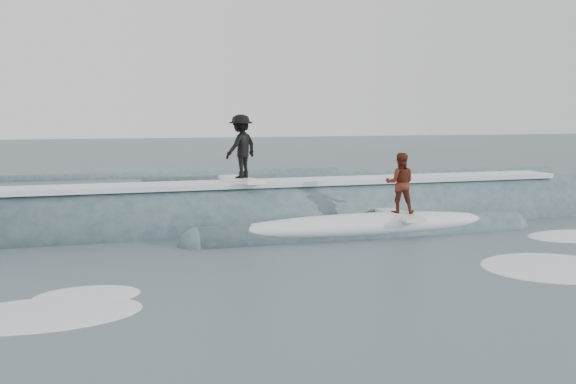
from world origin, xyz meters
name	(u,v)px	position (x,y,z in m)	size (l,w,h in m)	color
ground	(364,276)	(0.00, 0.00, 0.00)	(160.00, 160.00, 0.00)	#3B4B57
breaking_wave	(285,225)	(0.16, 5.93, 0.03)	(24.31, 4.04, 2.51)	#334E56
surfer_black	(241,149)	(-1.07, 6.13, 2.25)	(1.31, 2.07, 1.88)	white
surfer_red	(400,187)	(2.77, 3.93, 1.27)	(0.96, 2.01, 1.72)	white
whitewater	(413,280)	(0.77, -0.58, 0.00)	(16.07, 7.87, 0.10)	white
far_swells	(212,185)	(0.24, 17.65, 0.00)	(37.73, 8.65, 0.80)	#334E56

